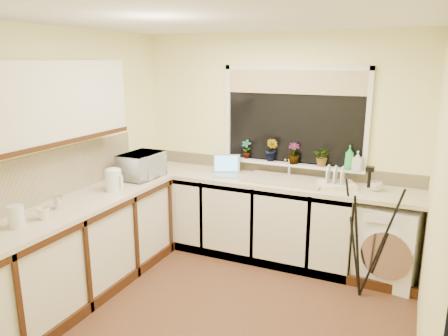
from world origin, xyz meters
TOP-DOWN VIEW (x-y plane):
  - floor at (0.00, 0.00)m, footprint 3.20×3.20m
  - ceiling at (0.00, 0.00)m, footprint 3.20×3.20m
  - wall_back at (0.00, 1.50)m, footprint 3.20×0.00m
  - wall_front at (0.00, -1.50)m, footprint 3.20×0.00m
  - wall_left at (-1.60, 0.00)m, footprint 0.00×3.00m
  - wall_right at (1.60, 0.00)m, footprint 0.00×3.00m
  - base_cabinet_back at (-0.33, 1.20)m, footprint 2.55×0.60m
  - base_cabinet_left at (-1.30, -0.30)m, footprint 0.54×2.40m
  - worktop_back at (0.00, 1.20)m, footprint 3.20×0.60m
  - worktop_left at (-1.30, -0.30)m, footprint 0.60×2.40m
  - upper_cabinet at (-1.44, -0.45)m, footprint 0.28×1.90m
  - splashback_left at (-1.59, -0.30)m, footprint 0.02×2.40m
  - splashback_back at (0.00, 1.49)m, footprint 3.20×0.02m
  - window_glass at (0.20, 1.49)m, footprint 1.50×0.02m
  - window_blind at (0.20, 1.46)m, footprint 1.50×0.02m
  - windowsill at (0.20, 1.43)m, footprint 1.60×0.14m
  - sink at (0.20, 1.20)m, footprint 0.82×0.46m
  - faucet at (0.20, 1.38)m, footprint 0.03×0.03m
  - washing_machine at (1.29, 1.19)m, footprint 0.65×0.63m
  - laptop at (-0.46, 1.18)m, footprint 0.37×0.34m
  - kettle at (-1.23, 0.17)m, footprint 0.16×0.16m
  - dish_rack at (0.75, 1.18)m, footprint 0.43×0.39m
  - tripod at (1.10, 0.77)m, footprint 0.77×0.77m
  - glass_jug at (-1.30, -0.91)m, footprint 0.12×0.12m
  - steel_jar at (-1.33, -0.45)m, footprint 0.08×0.08m
  - microwave at (-1.26, 0.69)m, footprint 0.35×0.50m
  - plant_a at (-0.33, 1.43)m, footprint 0.12×0.08m
  - plant_b at (-0.02, 1.42)m, footprint 0.18×0.16m
  - plant_c at (0.24, 1.40)m, footprint 0.16×0.16m
  - plant_d at (0.55, 1.43)m, footprint 0.20×0.18m
  - soap_bottle_green at (0.83, 1.39)m, footprint 0.11×0.12m
  - soap_bottle_clear at (0.91, 1.40)m, footprint 0.10×0.10m
  - cup_back at (1.13, 1.23)m, footprint 0.13×0.13m
  - cup_left at (-1.25, -0.70)m, footprint 0.14×0.14m

SIDE VIEW (x-z plane):
  - floor at x=0.00m, z-range 0.00..0.00m
  - washing_machine at x=1.29m, z-range 0.00..0.80m
  - base_cabinet_back at x=-0.33m, z-range 0.00..0.86m
  - base_cabinet_left at x=-1.30m, z-range 0.00..0.86m
  - tripod at x=1.10m, z-range 0.00..1.25m
  - worktop_back at x=0.00m, z-range 0.86..0.90m
  - worktop_left at x=-1.30m, z-range 0.86..0.90m
  - sink at x=0.20m, z-range 0.90..0.93m
  - dish_rack at x=0.75m, z-range 0.90..0.95m
  - cup_back at x=1.13m, z-range 0.90..0.99m
  - cup_left at x=-1.25m, z-range 0.90..1.00m
  - steel_jar at x=-1.33m, z-range 0.90..1.01m
  - laptop at x=-0.46m, z-range 0.85..1.07m
  - splashback_back at x=0.00m, z-range 0.90..1.04m
  - glass_jug at x=-1.30m, z-range 0.90..1.08m
  - kettle at x=-1.23m, z-range 0.90..1.11m
  - faucet at x=0.20m, z-range 0.90..1.14m
  - windowsill at x=0.20m, z-range 1.02..1.05m
  - microwave at x=-1.26m, z-range 0.90..1.17m
  - splashback_left at x=-1.59m, z-range 0.90..1.35m
  - soap_bottle_clear at x=0.91m, z-range 1.05..1.25m
  - plant_d at x=0.55m, z-range 1.05..1.25m
  - plant_a at x=-0.33m, z-range 1.05..1.27m
  - plant_c at x=0.24m, z-range 1.05..1.28m
  - soap_bottle_green at x=0.83m, z-range 1.05..1.30m
  - plant_b at x=-0.02m, z-range 1.05..1.31m
  - wall_back at x=0.00m, z-range -0.38..2.83m
  - wall_front at x=0.00m, z-range -0.38..2.83m
  - wall_left at x=-1.60m, z-range -0.27..2.73m
  - wall_right at x=1.60m, z-range -0.27..2.73m
  - window_glass at x=0.20m, z-range 1.05..2.05m
  - upper_cabinet at x=-1.44m, z-range 1.45..2.15m
  - window_blind at x=0.20m, z-range 1.80..2.05m
  - ceiling at x=0.00m, z-range 2.45..2.45m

